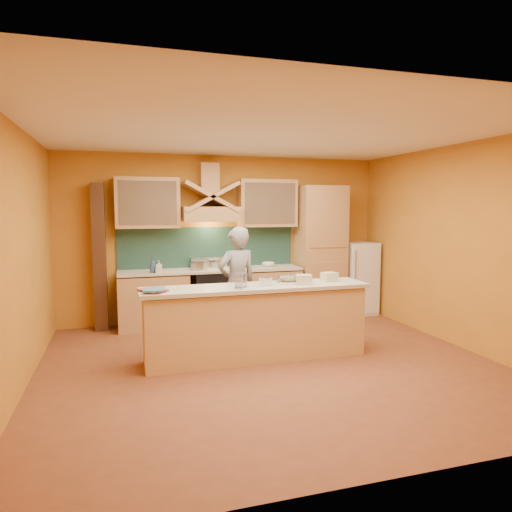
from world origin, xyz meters
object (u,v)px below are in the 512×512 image
object	(u,v)px
stove	(212,297)
mixing_bowl	(289,279)
kitchen_scale	(266,282)
fridge	(357,278)
person	(237,284)

from	to	relation	value
stove	mixing_bowl	world-z (taller)	mixing_bowl
kitchen_scale	fridge	bearing A→B (deg)	31.07
stove	kitchen_scale	size ratio (longest dim) A/B	7.23
mixing_bowl	fridge	bearing A→B (deg)	41.47
kitchen_scale	person	bearing A→B (deg)	91.07
fridge	kitchen_scale	bearing A→B (deg)	-140.80
fridge	person	bearing A→B (deg)	-157.37
fridge	kitchen_scale	world-z (taller)	fridge
fridge	person	size ratio (longest dim) A/B	0.79
fridge	kitchen_scale	distance (m)	3.11
stove	mixing_bowl	size ratio (longest dim) A/B	2.95
stove	kitchen_scale	bearing A→B (deg)	-81.01
person	fridge	bearing A→B (deg)	-171.88
mixing_bowl	stove	bearing A→B (deg)	110.95
fridge	mixing_bowl	size ratio (longest dim) A/B	4.26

